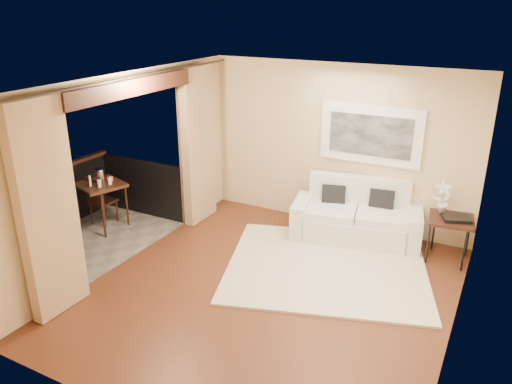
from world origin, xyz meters
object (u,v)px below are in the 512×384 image
Objects in this scene: balcony_chair_far at (99,198)px; balcony_chair_near at (59,219)px; orchid at (443,197)px; side_table at (451,222)px; bistro_table at (101,188)px; sofa at (356,218)px; ice_bucket at (99,175)px.

balcony_chair_near is (0.30, -1.09, 0.10)m from balcony_chair_far.
orchid is 5.50m from balcony_chair_far.
side_table is 0.80× the size of bistro_table.
orchid reaches higher than bistro_table.
sofa reaches higher than bistro_table.
sofa is 1.37m from orchid.
sofa is 2.47× the size of balcony_chair_far.
orchid reaches higher than ice_bucket.
balcony_chair_far is at bearing -164.93° from side_table.
balcony_chair_near is 1.21m from ice_bucket.
bistro_table is at bearing -45.63° from ice_bucket.
sofa is 2.47× the size of bistro_table.
balcony_chair_near reaches higher than side_table.
sofa reaches higher than side_table.
balcony_chair_far reaches higher than side_table.
balcony_chair_near is at bearing -81.64° from bistro_table.
ice_bucket is at bearing 101.48° from balcony_chair_near.
side_table is 1.40× the size of orchid.
side_table is at bearing 14.71° from ice_bucket.
balcony_chair_far is 4.30× the size of ice_bucket.
balcony_chair_near is at bearing -153.52° from side_table.
sofa is at bearing 33.91° from balcony_chair_near.
balcony_chair_far reaches higher than bistro_table.
side_table is 0.68× the size of balcony_chair_near.
balcony_chair_near is (-4.95, -2.69, -0.32)m from orchid.
orchid is at bearing -9.79° from sofa.
side_table is 3.45× the size of ice_bucket.
ice_bucket is at bearing -163.43° from orchid.
bistro_table is (-5.10, -1.67, -0.20)m from orchid.
bistro_table is (-5.27, -1.53, 0.10)m from side_table.
side_table is 5.61m from balcony_chair_far.
sofa reaches higher than balcony_chair_far.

